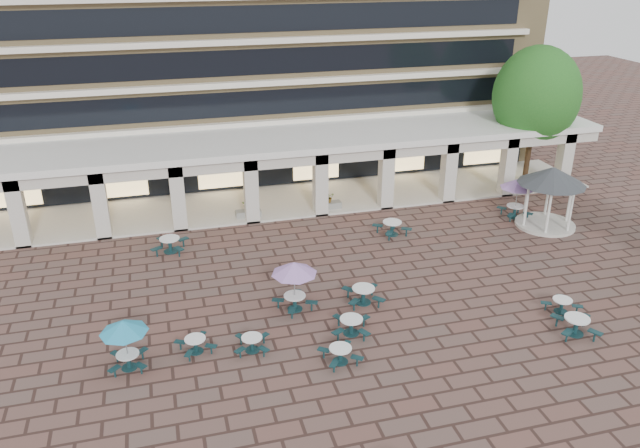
# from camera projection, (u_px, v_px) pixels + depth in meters

# --- Properties ---
(ground) EXTENTS (120.00, 120.00, 0.00)m
(ground) POSITION_uv_depth(u_px,v_px,m) (348.00, 327.00, 26.95)
(ground) COLOR brown
(ground) RESTS_ON ground
(retail_arcade) EXTENTS (42.00, 6.60, 4.40)m
(retail_arcade) POSITION_uv_depth(u_px,v_px,m) (278.00, 158.00, 38.77)
(retail_arcade) COLOR white
(retail_arcade) RESTS_ON ground
(picnic_table_2) EXTENTS (1.67, 1.67, 0.68)m
(picnic_table_2) POSITION_uv_depth(u_px,v_px,m) (340.00, 353.00, 24.55)
(picnic_table_2) COLOR #133839
(picnic_table_2) RESTS_ON ground
(picnic_table_3) EXTENTS (1.72, 1.72, 0.65)m
(picnic_table_3) POSITION_uv_depth(u_px,v_px,m) (562.00, 304.00, 27.95)
(picnic_table_3) COLOR #133839
(picnic_table_3) RESTS_ON ground
(picnic_table_4) EXTENTS (1.86, 1.86, 2.14)m
(picnic_table_4) POSITION_uv_depth(u_px,v_px,m) (124.00, 329.00, 23.63)
(picnic_table_4) COLOR #133839
(picnic_table_4) RESTS_ON ground
(picnic_table_5) EXTENTS (1.62, 1.62, 0.64)m
(picnic_table_5) POSITION_uv_depth(u_px,v_px,m) (252.00, 342.00, 25.26)
(picnic_table_5) COLOR #133839
(picnic_table_5) RESTS_ON ground
(picnic_table_6) EXTENTS (2.06, 2.06, 2.38)m
(picnic_table_6) POSITION_uv_depth(u_px,v_px,m) (294.00, 270.00, 27.47)
(picnic_table_6) COLOR #133839
(picnic_table_6) RESTS_ON ground
(picnic_table_7) EXTENTS (2.06, 2.06, 0.79)m
(picnic_table_7) POSITION_uv_depth(u_px,v_px,m) (576.00, 324.00, 26.32)
(picnic_table_7) COLOR #133839
(picnic_table_7) RESTS_ON ground
(picnic_table_8) EXTENTS (1.71, 1.71, 0.64)m
(picnic_table_8) POSITION_uv_depth(u_px,v_px,m) (195.00, 344.00, 25.19)
(picnic_table_8) COLOR #133839
(picnic_table_8) RESTS_ON ground
(picnic_table_9) EXTENTS (1.97, 1.97, 0.74)m
(picnic_table_9) POSITION_uv_depth(u_px,v_px,m) (351.00, 324.00, 26.36)
(picnic_table_9) COLOR #133839
(picnic_table_9) RESTS_ON ground
(picnic_table_10) EXTENTS (1.86, 1.86, 0.79)m
(picnic_table_10) POSITION_uv_depth(u_px,v_px,m) (363.00, 294.00, 28.63)
(picnic_table_10) COLOR #133839
(picnic_table_10) RESTS_ON ground
(picnic_table_11) EXTENTS (2.14, 2.14, 2.48)m
(picnic_table_11) POSITION_uv_depth(u_px,v_px,m) (518.00, 185.00, 37.03)
(picnic_table_11) COLOR #133839
(picnic_table_11) RESTS_ON ground
(picnic_table_12) EXTENTS (2.10, 2.10, 0.81)m
(picnic_table_12) POSITION_uv_depth(u_px,v_px,m) (170.00, 244.00, 33.43)
(picnic_table_12) COLOR #133839
(picnic_table_12) RESTS_ON ground
(picnic_table_13) EXTENTS (2.08, 2.08, 0.81)m
(picnic_table_13) POSITION_uv_depth(u_px,v_px,m) (392.00, 227.00, 35.43)
(picnic_table_13) COLOR #133839
(picnic_table_13) RESTS_ON ground
(gazebo) EXTENTS (3.85, 3.85, 3.59)m
(gazebo) POSITION_uv_depth(u_px,v_px,m) (551.00, 183.00, 35.66)
(gazebo) COLOR beige
(gazebo) RESTS_ON ground
(tree_east_c) EXTENTS (5.64, 5.64, 9.39)m
(tree_east_c) POSITION_uv_depth(u_px,v_px,m) (536.00, 96.00, 40.67)
(tree_east_c) COLOR #3A2617
(tree_east_c) RESTS_ON ground
(planter_left) EXTENTS (1.50, 0.71, 1.28)m
(planter_left) POSITION_uv_depth(u_px,v_px,m) (248.00, 210.00, 37.56)
(planter_left) COLOR gray
(planter_left) RESTS_ON ground
(planter_right) EXTENTS (1.50, 0.60, 1.16)m
(planter_right) POSITION_uv_depth(u_px,v_px,m) (329.00, 203.00, 38.81)
(planter_right) COLOR gray
(planter_right) RESTS_ON ground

